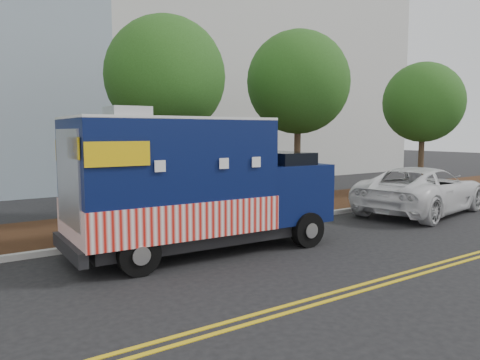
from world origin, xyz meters
TOP-DOWN VIEW (x-y plane):
  - ground at (0.00, 0.00)m, footprint 120.00×120.00m
  - curb at (0.00, 1.40)m, footprint 120.00×0.18m
  - mulch_strip at (0.00, 3.50)m, footprint 120.00×4.00m
  - centerline_near at (0.00, -4.45)m, footprint 120.00×0.10m
  - centerline_far at (0.00, -4.70)m, footprint 120.00×0.10m
  - tree_b at (0.74, 3.74)m, footprint 3.93×3.93m
  - tree_c at (6.48, 3.68)m, footprint 4.07×4.07m
  - tree_d at (13.61, 2.86)m, footprint 3.73×3.73m
  - sign_post at (-1.07, 1.61)m, footprint 0.06×0.06m
  - food_truck at (-0.60, -0.34)m, footprint 6.86×2.84m
  - white_car at (9.15, -0.23)m, footprint 6.55×3.87m

SIDE VIEW (x-z plane):
  - ground at x=0.00m, z-range 0.00..0.00m
  - centerline_near at x=0.00m, z-range 0.00..0.01m
  - centerline_far at x=0.00m, z-range 0.00..0.01m
  - curb at x=0.00m, z-range 0.00..0.15m
  - mulch_strip at x=0.00m, z-range 0.00..0.15m
  - white_car at x=9.15m, z-range 0.00..1.71m
  - sign_post at x=-1.07m, z-range 0.00..2.40m
  - food_truck at x=-0.60m, z-range -0.17..3.39m
  - tree_d at x=13.61m, z-range 1.24..7.47m
  - tree_b at x=0.74m, z-range 1.40..8.16m
  - tree_c at x=6.48m, z-range 1.44..8.42m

